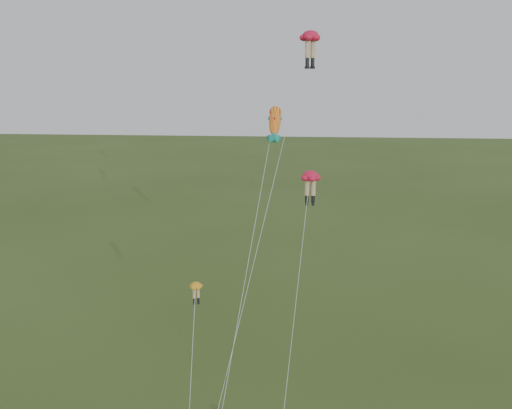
{
  "coord_description": "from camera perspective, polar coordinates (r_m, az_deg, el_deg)",
  "views": [
    {
      "loc": [
        3.93,
        -32.94,
        20.82
      ],
      "look_at": [
        0.64,
        6.0,
        11.57
      ],
      "focal_mm": 40.0,
      "sensor_mm": 36.0,
      "label": 1
    }
  ],
  "objects": [
    {
      "name": "legs_kite_red_high",
      "position": [
        44.36,
        5.37,
        15.82
      ],
      "size": [
        6.62,
        14.74,
        23.71
      ],
      "rotation": [
        0.0,
        0.0,
        0.62
      ],
      "color": "red",
      "rests_on": "ground"
    },
    {
      "name": "legs_kite_red_mid",
      "position": [
        41.35,
        5.43,
        2.34
      ],
      "size": [
        2.38,
        11.24,
        13.74
      ],
      "rotation": [
        0.0,
        0.0,
        -0.06
      ],
      "color": "red",
      "rests_on": "ground"
    },
    {
      "name": "fish_kite",
      "position": [
        39.5,
        1.87,
        8.14
      ],
      "size": [
        3.3,
        10.01,
        18.6
      ],
      "rotation": [
        0.73,
        0.0,
        0.0
      ],
      "color": "yellow",
      "rests_on": "ground"
    },
    {
      "name": "legs_kite_yellow",
      "position": [
        37.75,
        -6.06,
        -8.9
      ],
      "size": [
        1.26,
        6.98,
        7.31
      ],
      "rotation": [
        0.0,
        0.0,
        0.43
      ],
      "color": "orange",
      "rests_on": "ground"
    },
    {
      "name": "ground",
      "position": [
        39.17,
        -1.77,
        -18.81
      ],
      "size": [
        300.0,
        300.0,
        0.0
      ],
      "primitive_type": "plane",
      "color": "#314819",
      "rests_on": "ground"
    }
  ]
}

